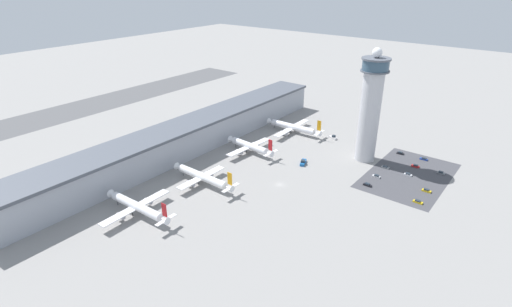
{
  "coord_description": "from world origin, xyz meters",
  "views": [
    {
      "loc": [
        -153.87,
        -103.85,
        103.4
      ],
      "look_at": [
        2.28,
        17.55,
        12.43
      ],
      "focal_mm": 28.0,
      "sensor_mm": 36.0,
      "label": 1
    }
  ],
  "objects": [
    {
      "name": "ground_plane",
      "position": [
        0.0,
        0.0,
        0.0
      ],
      "size": [
        1000.0,
        1000.0,
        0.0
      ],
      "primitive_type": "plane",
      "color": "gray"
    },
    {
      "name": "terminal_building",
      "position": [
        0.0,
        70.0,
        9.54
      ],
      "size": [
        239.36,
        25.0,
        18.88
      ],
      "color": "#A3A8B2",
      "rests_on": "ground"
    },
    {
      "name": "runway_strip",
      "position": [
        0.0,
        202.59,
        0.0
      ],
      "size": [
        359.04,
        44.0,
        0.01
      ],
      "primitive_type": "cube",
      "color": "#515154",
      "rests_on": "ground"
    },
    {
      "name": "control_tower",
      "position": [
        57.61,
        -22.01,
        32.79
      ],
      "size": [
        15.84,
        15.84,
        65.94
      ],
      "color": "#BCBCC1",
      "rests_on": "ground"
    },
    {
      "name": "parking_lot_surface",
      "position": [
        52.8,
        -50.61,
        0.0
      ],
      "size": [
        64.0,
        40.0,
        0.01
      ],
      "primitive_type": "cube",
      "color": "#424247",
      "rests_on": "ground"
    },
    {
      "name": "airplane_gate_alpha",
      "position": [
        -64.1,
        35.31,
        4.65
      ],
      "size": [
        37.42,
        40.49,
        13.16
      ],
      "color": "white",
      "rests_on": "ground"
    },
    {
      "name": "airplane_gate_bravo",
      "position": [
        -24.57,
        32.4,
        4.4
      ],
      "size": [
        31.7,
        41.33,
        13.18
      ],
      "color": "white",
      "rests_on": "ground"
    },
    {
      "name": "airplane_gate_charlie",
      "position": [
        22.28,
        37.97,
        4.35
      ],
      "size": [
        36.0,
        35.77,
        13.33
      ],
      "color": "white",
      "rests_on": "ground"
    },
    {
      "name": "airplane_gate_delta",
      "position": [
        67.06,
        35.2,
        4.04
      ],
      "size": [
        40.38,
        42.32,
        13.18
      ],
      "color": "white",
      "rests_on": "ground"
    },
    {
      "name": "service_truck_catering",
      "position": [
        29.17,
        3.41,
        0.92
      ],
      "size": [
        8.59,
        5.4,
        2.66
      ],
      "color": "black",
      "rests_on": "ground"
    },
    {
      "name": "service_truck_fuel",
      "position": [
        74.26,
        7.73,
        0.95
      ],
      "size": [
        3.48,
        5.97,
        2.74
      ],
      "color": "black",
      "rests_on": "ground"
    },
    {
      "name": "car_black_suv",
      "position": [
        53.35,
        -36.89,
        0.55
      ],
      "size": [
        1.99,
        4.53,
        1.42
      ],
      "color": "black",
      "rests_on": "ground"
    },
    {
      "name": "car_silver_sedan",
      "position": [
        78.31,
        -50.92,
        0.54
      ],
      "size": [
        2.04,
        4.54,
        1.39
      ],
      "color": "black",
      "rests_on": "ground"
    },
    {
      "name": "car_blue_compact",
      "position": [
        26.62,
        -63.78,
        0.55
      ],
      "size": [
        1.89,
        4.65,
        1.43
      ],
      "color": "black",
      "rests_on": "ground"
    },
    {
      "name": "car_red_hatchback",
      "position": [
        52.42,
        -50.22,
        0.53
      ],
      "size": [
        1.92,
        4.23,
        1.37
      ],
      "color": "black",
      "rests_on": "ground"
    },
    {
      "name": "car_yellow_taxi",
      "position": [
        65.77,
        -64.1,
        0.53
      ],
      "size": [
        1.98,
        4.12,
        1.38
      ],
      "color": "black",
      "rests_on": "ground"
    },
    {
      "name": "car_maroon_suv",
      "position": [
        40.34,
        -63.79,
        0.58
      ],
      "size": [
        1.86,
        4.54,
        1.5
      ],
      "color": "black",
      "rests_on": "ground"
    },
    {
      "name": "car_grey_coupe",
      "position": [
        65.52,
        -50.06,
        0.59
      ],
      "size": [
        2.06,
        4.53,
        1.53
      ],
      "color": "black",
      "rests_on": "ground"
    },
    {
      "name": "car_navy_sedan",
      "position": [
        77.84,
        -36.83,
        0.58
      ],
      "size": [
        1.86,
        4.17,
        1.51
      ],
      "color": "black",
      "rests_on": "ground"
    },
    {
      "name": "car_white_wagon",
      "position": [
        39.58,
        -37.23,
        0.59
      ],
      "size": [
        1.99,
        4.39,
        1.51
      ],
      "color": "black",
      "rests_on": "ground"
    },
    {
      "name": "car_green_van",
      "position": [
        27.47,
        -37.3,
        0.59
      ],
      "size": [
        2.03,
        4.52,
        1.52
      ],
      "color": "black",
      "rests_on": "ground"
    }
  ]
}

